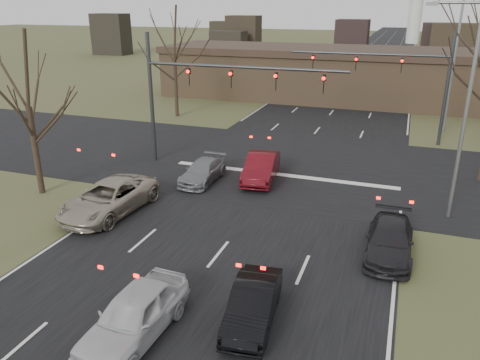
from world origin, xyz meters
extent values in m
plane|color=#444C28|center=(0.00, 0.00, 0.00)|extent=(360.00, 360.00, 0.00)
cube|color=black|center=(0.00, 60.00, 0.01)|extent=(14.00, 300.00, 0.02)
cube|color=black|center=(0.00, 15.00, 0.01)|extent=(200.00, 14.00, 0.02)
cube|color=#7E6144|center=(2.00, 38.00, 2.30)|extent=(42.00, 10.00, 4.60)
cube|color=#38281E|center=(2.00, 38.00, 4.95)|extent=(42.40, 10.40, 0.70)
cylinder|color=#383A3D|center=(-8.50, 13.00, 4.00)|extent=(0.24, 0.24, 8.00)
cylinder|color=#383A3D|center=(-2.50, 13.00, 6.20)|extent=(12.00, 0.18, 0.18)
imported|color=black|center=(-5.83, 13.00, 5.50)|extent=(0.16, 0.20, 1.00)
imported|color=black|center=(-3.17, 13.00, 5.50)|extent=(0.16, 0.20, 1.00)
imported|color=black|center=(-0.50, 13.00, 5.50)|extent=(0.16, 0.20, 1.00)
imported|color=black|center=(2.17, 13.00, 5.50)|extent=(0.16, 0.20, 1.00)
cylinder|color=#383A3D|center=(9.00, 23.00, 4.00)|extent=(0.24, 0.24, 8.00)
cylinder|color=#383A3D|center=(3.50, 23.00, 6.20)|extent=(11.00, 0.18, 0.18)
imported|color=black|center=(5.86, 23.00, 5.50)|extent=(0.16, 0.20, 1.00)
imported|color=black|center=(2.71, 23.00, 5.50)|extent=(0.16, 0.20, 1.00)
imported|color=black|center=(-0.43, 23.00, 5.50)|extent=(0.16, 0.20, 1.00)
cylinder|color=gray|center=(9.00, 10.00, 5.00)|extent=(0.18, 0.18, 10.00)
cylinder|color=gray|center=(8.00, 10.00, 9.60)|extent=(2.00, 0.12, 0.12)
cube|color=gray|center=(7.00, 10.00, 9.55)|extent=(0.50, 0.25, 0.15)
cylinder|color=gray|center=(9.50, 27.00, 5.00)|extent=(0.18, 0.18, 10.00)
cylinder|color=gray|center=(8.50, 27.00, 9.60)|extent=(2.00, 0.12, 0.12)
cube|color=gray|center=(7.50, 27.00, 9.55)|extent=(0.50, 0.25, 0.15)
cylinder|color=black|center=(-11.50, 6.00, 2.34)|extent=(0.32, 0.32, 4.68)
cylinder|color=black|center=(-13.00, 25.00, 2.61)|extent=(0.32, 0.32, 5.23)
imported|color=#AB9F8A|center=(-6.50, 5.00, 0.77)|extent=(2.96, 5.74, 1.55)
imported|color=silver|center=(-0.50, -2.45, 0.76)|extent=(1.96, 4.51, 1.52)
imported|color=black|center=(2.65, -0.55, 0.63)|extent=(1.78, 3.98, 1.27)
imported|color=black|center=(6.50, 5.34, 0.64)|extent=(1.83, 4.45, 1.29)
imported|color=gray|center=(-4.00, 10.50, 0.60)|extent=(1.70, 4.16, 1.21)
imported|color=#580C14|center=(-0.93, 11.83, 0.76)|extent=(2.23, 4.82, 1.53)
camera|label=1|loc=(6.46, -12.43, 9.55)|focal=35.00mm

